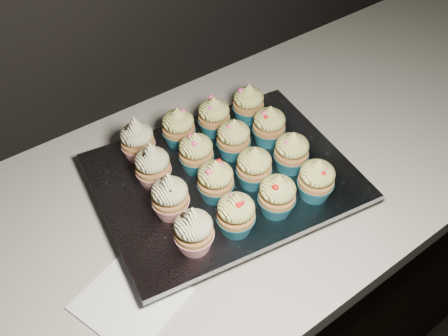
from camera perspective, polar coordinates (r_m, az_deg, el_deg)
name	(u,v)px	position (r m, az deg, el deg)	size (l,w,h in m)	color
cabinet	(211,314)	(1.31, -1.47, -16.32)	(2.40, 0.60, 0.86)	black
worktop	(207,195)	(0.94, -1.96, -3.13)	(2.44, 0.64, 0.04)	beige
napkin	(131,299)	(0.80, -10.55, -14.50)	(0.14, 0.14, 0.00)	white
baking_tray	(224,183)	(0.92, 0.00, -1.71)	(0.41, 0.32, 0.02)	black
foil_lining	(224,176)	(0.91, 0.00, -0.98)	(0.45, 0.35, 0.01)	silver
cupcake_0	(194,230)	(0.77, -3.48, -7.12)	(0.06, 0.06, 0.10)	#B21822
cupcake_1	(236,214)	(0.80, 1.38, -5.26)	(0.06, 0.06, 0.08)	#165869
cupcake_2	(277,195)	(0.83, 6.09, -3.11)	(0.06, 0.06, 0.08)	#165869
cupcake_3	(316,180)	(0.86, 10.50, -1.30)	(0.06, 0.06, 0.08)	#165869
cupcake_4	(170,196)	(0.82, -6.18, -3.23)	(0.06, 0.06, 0.10)	#B21822
cupcake_5	(216,181)	(0.84, -0.97, -1.45)	(0.06, 0.06, 0.08)	#165869
cupcake_6	(254,167)	(0.87, 3.46, 0.12)	(0.06, 0.06, 0.08)	#165869
cupcake_7	(291,152)	(0.90, 7.72, 1.83)	(0.06, 0.06, 0.08)	#165869
cupcake_8	(153,166)	(0.87, -8.15, 0.28)	(0.06, 0.06, 0.10)	#B21822
cupcake_9	(196,153)	(0.89, -3.20, 1.78)	(0.06, 0.06, 0.08)	#165869
cupcake_10	(234,139)	(0.92, 1.10, 3.37)	(0.06, 0.06, 0.08)	#165869
cupcake_11	(269,126)	(0.95, 5.17, 4.84)	(0.06, 0.06, 0.08)	#165869
cupcake_12	(137,140)	(0.93, -9.87, 3.19)	(0.06, 0.06, 0.10)	#B21822
cupcake_13	(178,127)	(0.95, -5.22, 4.64)	(0.06, 0.06, 0.08)	#165869
cupcake_14	(214,116)	(0.97, -1.14, 5.91)	(0.06, 0.06, 0.08)	#165869
cupcake_15	(248,104)	(1.00, 2.81, 7.35)	(0.06, 0.06, 0.08)	#165869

